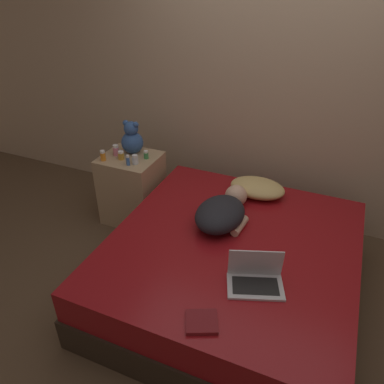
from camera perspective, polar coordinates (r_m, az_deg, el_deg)
ground_plane at (r=2.98m, az=5.69°, el=-14.82°), size 12.00×12.00×0.00m
wall_back at (r=3.33m, az=13.60°, el=15.96°), size 8.00×0.06×2.60m
bed at (r=2.81m, az=5.96°, el=-11.42°), size 1.71×1.81×0.49m
nightstand at (r=3.57m, az=-9.07°, el=0.55°), size 0.50×0.46×0.66m
pillow at (r=3.16m, az=9.92°, el=0.64°), size 0.45×0.31×0.13m
person_lying at (r=2.77m, az=4.74°, el=-2.97°), size 0.39×0.63×0.20m
laptop at (r=2.34m, az=9.62°, el=-12.75°), size 0.38×0.31×0.22m
teddy_bear at (r=3.44m, az=-9.13°, el=7.95°), size 0.20×0.20×0.31m
bottle_orange at (r=3.38m, az=-13.43°, el=5.43°), size 0.05×0.05×0.09m
bottle_blue at (r=3.26m, az=-9.75°, el=4.79°), size 0.03×0.03×0.09m
bottle_pink at (r=3.45m, az=-11.51°, el=6.26°), size 0.05×0.05×0.10m
bottle_clear at (r=3.27m, az=-8.66°, el=4.91°), size 0.05×0.05×0.08m
bottle_amber at (r=3.37m, az=-10.76°, el=5.52°), size 0.05×0.05×0.08m
bottle_green at (r=3.35m, az=-7.01°, el=5.65°), size 0.04×0.04×0.07m
book at (r=2.14m, az=1.48°, el=-19.16°), size 0.22×0.22×0.02m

